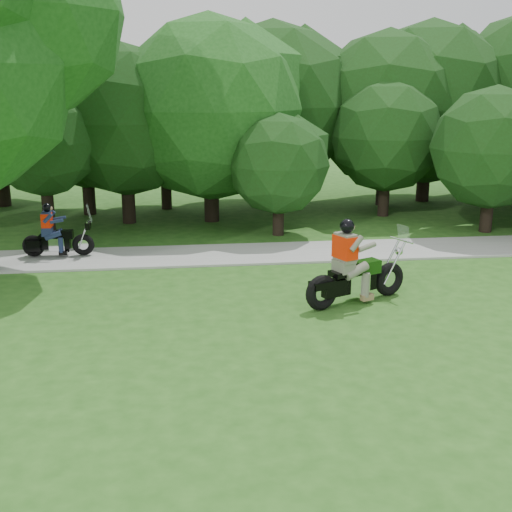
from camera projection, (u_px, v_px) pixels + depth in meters
name	position (u px, v px, depth m)	size (l,w,h in m)	color
ground	(496.00, 373.00, 10.55)	(100.00, 100.00, 0.00)	#255418
walkway	(361.00, 250.00, 18.21)	(60.00, 2.20, 0.06)	gray
tree_line	(354.00, 112.00, 23.77)	(38.66, 11.80, 7.43)	black
chopper_motorcycle	(352.00, 273.00, 13.73)	(2.55, 1.47, 1.89)	black
touring_motorcycle	(53.00, 237.00, 17.35)	(1.92, 0.55, 1.47)	black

